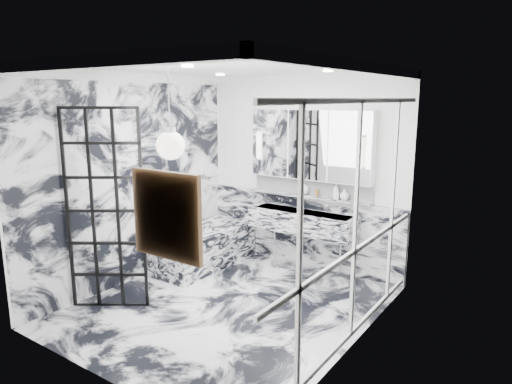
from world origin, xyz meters
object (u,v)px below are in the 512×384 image
Objects in this scene: crittall_door at (105,211)px; mirror_cabinet at (310,145)px; trough_sink at (303,222)px; bathtub at (203,247)px.

crittall_door reaches higher than mirror_cabinet.
bathtub is (-1.33, -0.66, -0.45)m from trough_sink.
bathtub is at bearing 55.35° from crittall_door.
trough_sink is (1.33, 2.36, -0.45)m from crittall_door.
crittall_door is at bearing -117.73° from mirror_cabinet.
crittall_door is at bearing -119.41° from trough_sink.
crittall_door is 1.48× the size of trough_sink.
mirror_cabinet is (-0.00, 0.17, 1.09)m from trough_sink.
bathtub is (-1.32, -0.83, -1.54)m from mirror_cabinet.
mirror_cabinet is at bearing 32.06° from bathtub.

